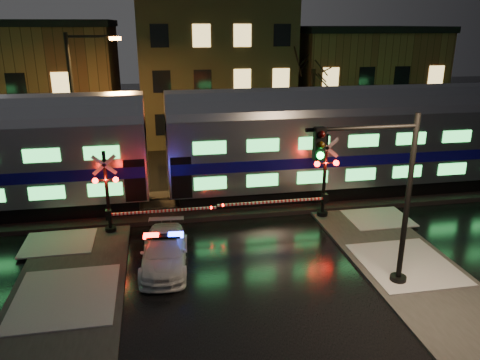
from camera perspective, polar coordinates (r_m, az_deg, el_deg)
The scene contains 13 objects.
ground at distance 20.59m, azimuth -0.82°, elevation -8.13°, with size 120.00×120.00×0.00m, color black.
ballast at distance 25.06m, azimuth -2.74°, elevation -2.82°, with size 90.00×4.20×0.24m, color black.
sidewalk_left at distance 15.62m, azimuth -22.30°, elevation -19.10°, with size 4.00×20.00×0.12m, color #2D2D2D.
sidewalk_right at distance 17.97m, azimuth 24.34°, elevation -14.05°, with size 4.00×20.00×0.12m, color #2D2D2D.
building_left at distance 41.63m, azimuth -24.62°, elevation 10.38°, with size 14.00×10.00×9.00m, color brown.
building_mid at distance 41.10m, azimuth -3.44°, elevation 13.66°, with size 12.00×11.00×11.50m, color brown.
building_right at distance 44.29m, azimuth 13.98°, elevation 11.56°, with size 12.00×10.00×8.50m, color brown.
train at distance 23.87m, azimuth -10.15°, elevation 4.05°, with size 51.00×3.12×5.92m.
police_car at distance 19.00m, azimuth -9.20°, elevation -8.63°, with size 2.14×4.54×1.43m.
crossing_signal_right at distance 23.07m, azimuth 9.46°, elevation -0.62°, with size 6.02×0.67×4.26m.
crossing_signal_left at distance 21.91m, azimuth -14.88°, elevation -2.46°, with size 5.55×0.65×3.93m.
traffic_light at distance 16.93m, azimuth 16.88°, elevation -2.40°, with size 4.17×0.73×6.44m.
streetlight at distance 27.77m, azimuth -19.03°, elevation 8.92°, with size 2.94×0.31×8.80m.
Camera 1 is at (-3.04, -18.14, 9.26)m, focal length 35.00 mm.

